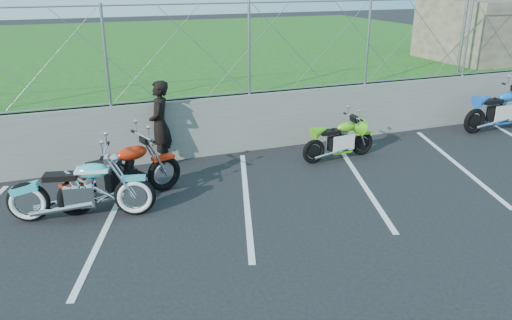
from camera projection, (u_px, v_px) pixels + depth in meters
name	position (u px, v px, depth m)	size (l,w,h in m)	color
ground	(267.00, 221.00, 8.17)	(90.00, 90.00, 0.00)	black
retaining_wall	(207.00, 127.00, 11.01)	(30.00, 0.22, 1.30)	slate
grass_field	(138.00, 60.00, 19.75)	(30.00, 20.00, 1.30)	#1B4F15
stone_building	(508.00, 29.00, 15.77)	(5.00, 3.00, 1.80)	brown
chain_link_fence	(204.00, 51.00, 10.43)	(28.00, 0.03, 2.00)	gray
sign_pole	(465.00, 16.00, 13.05)	(0.08, 0.08, 3.00)	gray
parking_lines	(306.00, 188.00, 9.45)	(18.29, 4.31, 0.01)	silver
cruiser_turquoise	(83.00, 192.00, 8.13)	(2.34, 0.80, 1.18)	black
naked_orange	(124.00, 176.00, 8.73)	(2.23, 0.92, 1.15)	black
sportbike_green	(340.00, 141.00, 10.83)	(1.80, 0.64, 0.93)	black
sportbike_blue	(500.00, 112.00, 12.83)	(2.19, 0.78, 1.13)	black
person_standing	(160.00, 124.00, 10.29)	(0.66, 0.43, 1.81)	black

